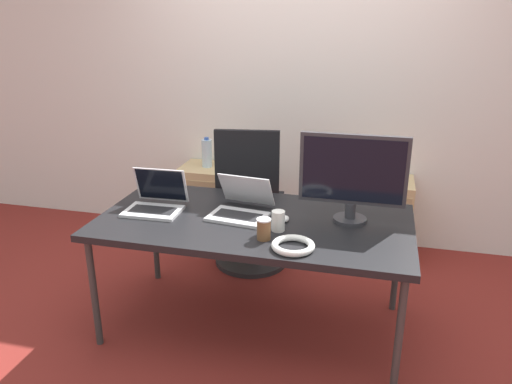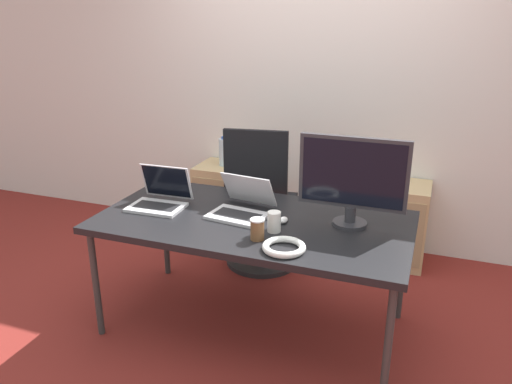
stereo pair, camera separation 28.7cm
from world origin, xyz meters
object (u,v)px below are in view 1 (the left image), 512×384
water_bottle (207,153)px  mouse (285,219)px  monitor (353,176)px  coffee_cup_brown (264,229)px  cable_coil (293,246)px  cabinet_right (381,218)px  laptop_left (241,207)px  cabinet_left (208,202)px  coffee_cup_white (278,221)px  laptop_right (156,202)px  office_chair (250,214)px

water_bottle → mouse: water_bottle is taller
monitor → coffee_cup_brown: monitor is taller
coffee_cup_brown → cable_coil: coffee_cup_brown is taller
cabinet_right → laptop_left: (-0.82, -1.15, 0.45)m
monitor → laptop_left: bearing=-174.5°
cabinet_right → mouse: size_ratio=8.99×
cabinet_left → laptop_left: laptop_left is taller
laptop_left → monitor: (0.63, 0.06, 0.23)m
coffee_cup_white → cabinet_right: bearing=66.9°
cabinet_left → mouse: size_ratio=8.99×
water_bottle → cabinet_right: bearing=-0.1°
laptop_left → coffee_cup_brown: (0.21, -0.30, 0.01)m
monitor → mouse: size_ratio=8.50×
laptop_right → cabinet_right: bearing=42.0°
cable_coil → cabinet_right: bearing=73.8°
cabinet_left → monitor: monitor is taller
water_bottle → coffee_cup_white: 1.59m
mouse → cabinet_right: bearing=65.2°
laptop_left → cabinet_right: bearing=54.5°
coffee_cup_brown → cable_coil: 0.19m
cabinet_right → office_chair: bearing=-154.7°
mouse → cable_coil: (0.11, -0.33, 0.00)m
office_chair → cabinet_right: (0.95, 0.45, -0.11)m
cabinet_right → cable_coil: bearing=-106.2°
mouse → cabinet_left: bearing=126.9°
office_chair → cabinet_left: size_ratio=1.76×
water_bottle → coffee_cup_brown: water_bottle is taller
laptop_left → laptop_right: (-0.52, -0.05, 0.00)m
cabinet_right → cable_coil: (-0.44, -1.52, 0.42)m
coffee_cup_brown → cabinet_left: bearing=119.8°
monitor → coffee_cup_white: monitor is taller
water_bottle → mouse: size_ratio=3.57×
cabinet_right → mouse: mouse is taller
mouse → coffee_cup_white: (-0.01, -0.13, 0.04)m
cabinet_right → coffee_cup_brown: (-0.61, -1.45, 0.46)m
laptop_right → mouse: bearing=1.1°
mouse → coffee_cup_brown: size_ratio=0.61×
cabinet_left → laptop_left: bearing=-61.7°
mouse → coffee_cup_brown: bearing=-103.7°
cabinet_right → coffee_cup_white: (-0.56, -1.32, 0.46)m
water_bottle → laptop_right: (0.10, -1.21, 0.02)m
laptop_left → monitor: monitor is taller
laptop_right → coffee_cup_brown: bearing=-18.6°
coffee_cup_brown → coffee_cup_white: bearing=68.4°
cabinet_right → laptop_left: size_ratio=1.66×
cabinet_left → cabinet_right: size_ratio=1.00×
office_chair → cabinet_right: size_ratio=1.76×
water_bottle → cable_coil: size_ratio=1.13×
cabinet_left → coffee_cup_white: (0.88, -1.32, 0.46)m
cabinet_right → laptop_right: bearing=-138.0°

